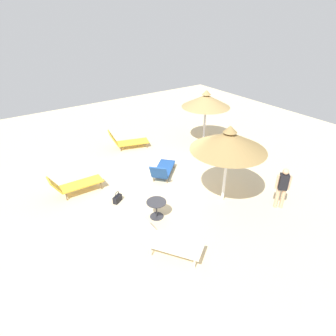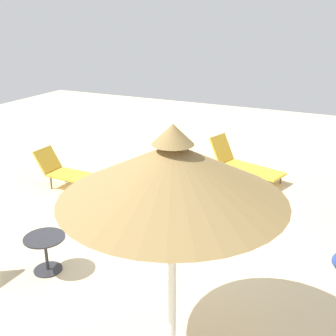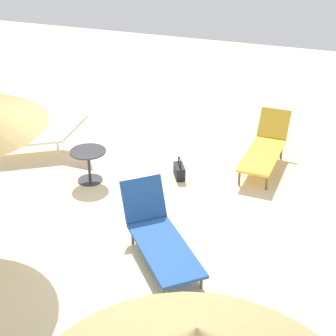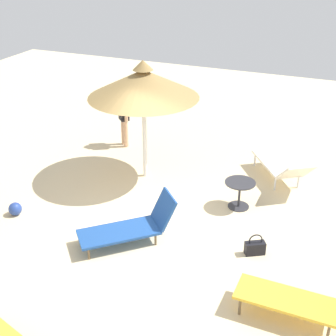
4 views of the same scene
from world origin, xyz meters
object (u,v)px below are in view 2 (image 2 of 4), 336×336
object	(u,v)px
parasol_umbrella_far_left	(173,172)
handbag	(71,215)
lounge_chair_front	(186,219)
side_table_round	(45,248)
lounge_chair_near_right	(71,173)
lounge_chair_edge	(242,163)

from	to	relation	value
parasol_umbrella_far_left	handbag	xyz separation A→B (m)	(2.03, 3.14, -2.15)
lounge_chair_front	side_table_round	world-z (taller)	lounge_chair_front
side_table_round	handbag	bearing A→B (deg)	24.92
lounge_chair_front	side_table_round	size ratio (longest dim) A/B	2.74
side_table_round	parasol_umbrella_far_left	bearing A→B (deg)	-102.53
lounge_chair_near_right	side_table_round	size ratio (longest dim) A/B	2.93
side_table_round	lounge_chair_front	bearing A→B (deg)	-38.35
parasol_umbrella_far_left	lounge_chair_edge	size ratio (longest dim) A/B	1.41
lounge_chair_front	handbag	distance (m)	2.31
lounge_chair_edge	side_table_round	distance (m)	5.55
lounge_chair_edge	side_table_round	world-z (taller)	lounge_chair_edge
lounge_chair_front	side_table_round	distance (m)	2.52
lounge_chair_near_right	side_table_round	xyz separation A→B (m)	(-2.85, -1.72, 0.02)
lounge_chair_near_right	lounge_chair_front	bearing A→B (deg)	-104.91
lounge_chair_front	parasol_umbrella_far_left	bearing A→B (deg)	-160.55
handbag	lounge_chair_near_right	bearing A→B (deg)	37.13
parasol_umbrella_far_left	lounge_chair_front	size ratio (longest dim) A/B	1.59
lounge_chair_near_right	handbag	size ratio (longest dim) A/B	4.44
parasol_umbrella_far_left	lounge_chair_near_right	bearing A→B (deg)	50.89
lounge_chair_near_right	handbag	world-z (taller)	lounge_chair_near_right
lounge_chair_edge	parasol_umbrella_far_left	bearing A→B (deg)	-172.47
lounge_chair_edge	lounge_chair_near_right	size ratio (longest dim) A/B	1.05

